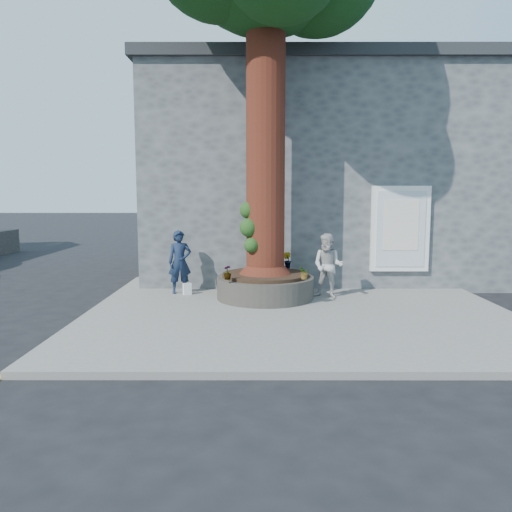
{
  "coord_description": "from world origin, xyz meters",
  "views": [
    {
      "loc": [
        0.59,
        -9.71,
        2.59
      ],
      "look_at": [
        0.58,
        1.07,
        1.25
      ],
      "focal_mm": 35.0,
      "sensor_mm": 36.0,
      "label": 1
    }
  ],
  "objects": [
    {
      "name": "pavement",
      "position": [
        1.5,
        1.0,
        0.06
      ],
      "size": [
        9.0,
        8.0,
        0.12
      ],
      "primitive_type": "cube",
      "color": "slate",
      "rests_on": "ground"
    },
    {
      "name": "stone_shop",
      "position": [
        2.5,
        7.2,
        3.16
      ],
      "size": [
        10.3,
        8.3,
        6.3
      ],
      "color": "#494D4E",
      "rests_on": "ground"
    },
    {
      "name": "man",
      "position": [
        -1.32,
        2.6,
        0.91
      ],
      "size": [
        0.65,
        0.5,
        1.58
      ],
      "primitive_type": "imported",
      "rotation": [
        0.0,
        0.0,
        0.24
      ],
      "color": "#142038",
      "rests_on": "pavement"
    },
    {
      "name": "plant_d",
      "position": [
        1.65,
        1.15,
        0.86
      ],
      "size": [
        0.25,
        0.28,
        0.29
      ],
      "primitive_type": "imported",
      "rotation": [
        0.0,
        0.0,
        4.8
      ],
      "color": "gray",
      "rests_on": "planter"
    },
    {
      "name": "planter",
      "position": [
        0.8,
        2.0,
        0.41
      ],
      "size": [
        2.3,
        2.3,
        0.6
      ],
      "color": "black",
      "rests_on": "pavement"
    },
    {
      "name": "plant_c",
      "position": [
        -0.05,
        1.15,
        0.88
      ],
      "size": [
        0.24,
        0.24,
        0.31
      ],
      "primitive_type": "imported",
      "rotation": [
        0.0,
        0.0,
        3.71
      ],
      "color": "gray",
      "rests_on": "planter"
    },
    {
      "name": "ground",
      "position": [
        0.0,
        0.0,
        0.0
      ],
      "size": [
        120.0,
        120.0,
        0.0
      ],
      "primitive_type": "plane",
      "color": "black",
      "rests_on": "ground"
    },
    {
      "name": "yellow_line",
      "position": [
        -3.05,
        1.0,
        0.0
      ],
      "size": [
        0.1,
        30.0,
        0.01
      ],
      "primitive_type": "cube",
      "color": "yellow",
      "rests_on": "ground"
    },
    {
      "name": "plant_b",
      "position": [
        1.37,
        2.85,
        0.92
      ],
      "size": [
        0.31,
        0.31,
        0.41
      ],
      "primitive_type": "imported",
      "rotation": [
        0.0,
        0.0,
        2.32
      ],
      "color": "gray",
      "rests_on": "planter"
    },
    {
      "name": "shopping_bag",
      "position": [
        -1.13,
        2.42,
        0.26
      ],
      "size": [
        0.23,
        0.19,
        0.28
      ],
      "primitive_type": "cube",
      "rotation": [
        0.0,
        0.0,
        0.42
      ],
      "color": "white",
      "rests_on": "pavement"
    },
    {
      "name": "plant_a",
      "position": [
        0.67,
        2.85,
        0.9
      ],
      "size": [
        0.21,
        0.17,
        0.36
      ],
      "primitive_type": "imported",
      "rotation": [
        0.0,
        0.0,
        0.23
      ],
      "color": "gray",
      "rests_on": "planter"
    },
    {
      "name": "woman",
      "position": [
        2.3,
        2.06,
        0.89
      ],
      "size": [
        0.93,
        0.84,
        1.54
      ],
      "primitive_type": "imported",
      "rotation": [
        0.0,
        0.0,
        -0.43
      ],
      "color": "#B7B3AF",
      "rests_on": "pavement"
    }
  ]
}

